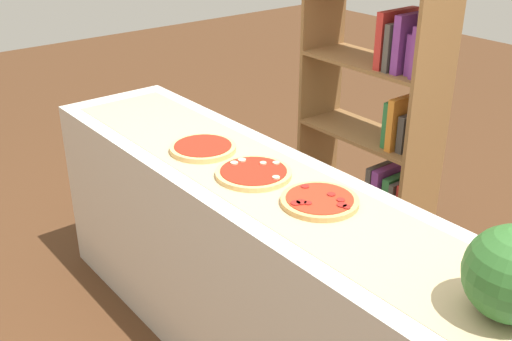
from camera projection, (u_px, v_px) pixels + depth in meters
The scene contains 6 objects.
counter at pixel (256, 272), 2.54m from camera, with size 2.43×0.56×0.88m, color beige.
parchment_paper at pixel (256, 175), 2.35m from camera, with size 2.23×0.42×0.00m, color tan.
pizza_plain_0 at pixel (203, 148), 2.55m from camera, with size 0.27×0.27×0.02m.
pizza_mushroom_1 at pixel (254, 173), 2.34m from camera, with size 0.29×0.29×0.03m.
pizza_pepperoni_2 at pixel (320, 201), 2.14m from camera, with size 0.27×0.27×0.03m.
bookshelf at pixel (382, 147), 3.04m from camera, with size 0.72×0.30×1.49m.
Camera 1 is at (1.65, -1.32, 1.91)m, focal length 43.32 mm.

